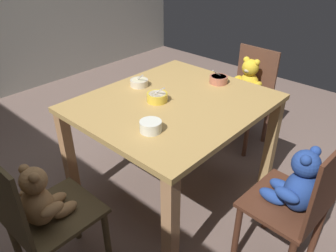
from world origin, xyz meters
name	(u,v)px	position (x,y,z in m)	size (l,w,h in m)	color
ground_plane	(173,191)	(0.00, 0.00, -0.02)	(5.20, 5.20, 0.04)	#735D54
dining_table	(174,115)	(0.00, 0.00, 0.63)	(1.17, 1.01, 0.74)	tan
teddy_chair_near_left	(42,209)	(-0.96, -0.01, 0.52)	(0.41, 0.38, 0.88)	#493B23
teddy_chair_near_right	(247,87)	(0.95, 0.00, 0.52)	(0.39, 0.42, 0.83)	brown
teddy_chair_near_front	(297,193)	(-0.05, -0.87, 0.53)	(0.43, 0.38, 0.87)	#4F2A1B
porridge_bowl_terracotta_near_right	(219,79)	(0.42, -0.04, 0.76)	(0.14, 0.13, 0.11)	#B66A52
porridge_bowl_white_near_left	(151,126)	(-0.36, -0.15, 0.77)	(0.12, 0.12, 0.06)	silver
porridge_bowl_cream_far_center	(139,83)	(0.01, 0.33, 0.76)	(0.12, 0.13, 0.11)	beige
porridge_bowl_yellow_center	(157,97)	(-0.08, 0.07, 0.77)	(0.13, 0.14, 0.12)	yellow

